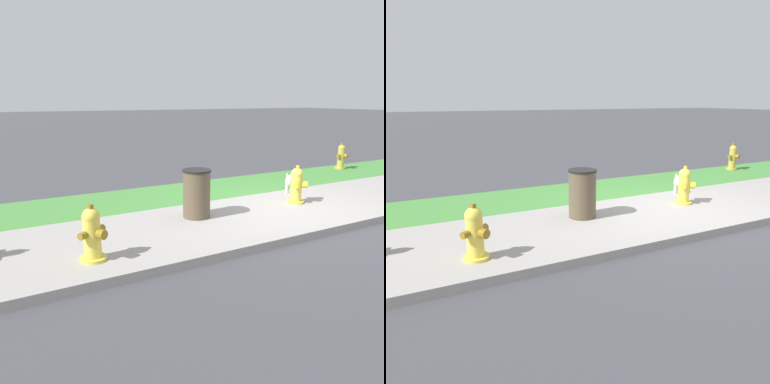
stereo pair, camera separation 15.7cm
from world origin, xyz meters
The scene contains 9 objects.
ground_plane centered at (0.00, 0.00, 0.00)m, with size 120.00×120.00×0.00m, color #424247.
sidewalk_pavement centered at (0.00, 0.00, 0.01)m, with size 18.00×2.27×0.01m, color #9E9993.
grass_verge centered at (0.00, 1.99, 0.00)m, with size 18.00×1.72×0.01m, color #47893D.
street_curb centered at (0.00, -1.21, 0.06)m, with size 18.00×0.16×0.12m, color #9E9993.
fire_hydrant_near_corner centered at (-3.43, -0.52, 0.34)m, with size 0.38×0.36×0.72m.
fire_hydrant_by_grass_verge centered at (4.27, 2.35, 0.35)m, with size 0.38×0.35×0.73m.
fire_hydrant_mid_block centered at (0.59, 0.25, 0.34)m, with size 0.35×0.35×0.72m.
small_white_dog centered at (1.10, 0.99, 0.22)m, with size 0.38×0.41×0.38m.
trash_bin centered at (-1.49, 0.39, 0.41)m, with size 0.47×0.47×0.81m.
Camera 1 is at (-4.40, -4.82, 1.92)m, focal length 35.00 mm.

